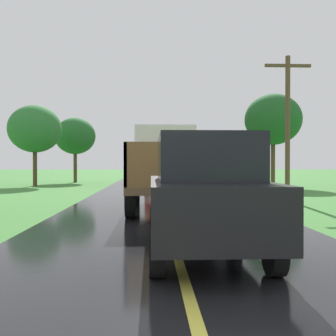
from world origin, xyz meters
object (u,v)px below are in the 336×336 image
roadside_tree_near_left (273,120)px  utility_pole_roadside (288,122)px  banana_truck_near (166,166)px  banana_truck_far (161,165)px  roadside_tree_mid_right (35,129)px  roadside_tree_far_left (75,136)px  following_car (204,194)px

roadside_tree_near_left → utility_pole_roadside: bearing=-104.2°
banana_truck_near → banana_truck_far: 16.09m
banana_truck_near → roadside_tree_mid_right: size_ratio=1.04×
roadside_tree_mid_right → roadside_tree_far_left: bearing=70.7°
banana_truck_far → roadside_tree_mid_right: roadside_tree_mid_right is taller
banana_truck_far → roadside_tree_mid_right: bearing=-169.2°
roadside_tree_near_left → roadside_tree_mid_right: size_ratio=1.13×
banana_truck_near → roadside_tree_mid_right: (-8.53, 14.41, 2.47)m
banana_truck_near → roadside_tree_far_left: 20.77m
roadside_tree_mid_right → following_car: (8.87, -21.26, -2.86)m
roadside_tree_near_left → roadside_tree_mid_right: bearing=176.1°
banana_truck_far → utility_pole_roadside: (4.97, -12.98, 1.83)m
following_car → banana_truck_far: bearing=90.3°
banana_truck_far → roadside_tree_mid_right: 9.24m
roadside_tree_mid_right → roadside_tree_near_left: bearing=-3.9°
utility_pole_roadside → roadside_tree_near_left: bearing=75.8°
utility_pole_roadside → following_car: (-4.85, -9.95, -2.22)m
roadside_tree_mid_right → banana_truck_far: bearing=10.8°
banana_truck_far → roadside_tree_near_left: bearing=-20.2°
banana_truck_far → banana_truck_near: bearing=-90.8°
roadside_tree_near_left → roadside_tree_far_left: (-14.51, 6.19, -0.74)m
utility_pole_roadside → roadside_tree_far_left: size_ratio=1.14×
banana_truck_near → roadside_tree_near_left: roadside_tree_near_left is taller
roadside_tree_near_left → banana_truck_near: bearing=-120.3°
banana_truck_far → following_car: 22.94m
roadside_tree_near_left → banana_truck_far: bearing=159.8°
roadside_tree_mid_right → following_car: roadside_tree_mid_right is taller
utility_pole_roadside → roadside_tree_near_left: (2.57, 10.20, 1.24)m
roadside_tree_mid_right → roadside_tree_far_left: size_ratio=1.05×
roadside_tree_mid_right → following_car: size_ratio=1.36×
roadside_tree_far_left → following_car: size_ratio=1.29×
roadside_tree_near_left → roadside_tree_far_left: bearing=156.9°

